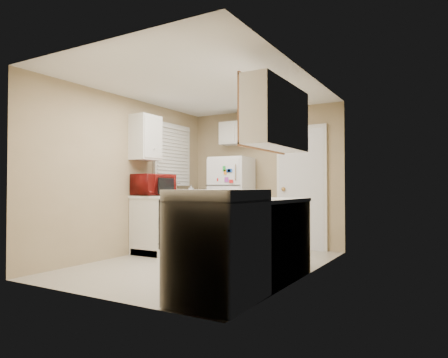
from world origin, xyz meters
The scene contains 19 objects.
floor centered at (0.00, 0.00, 0.00)m, with size 3.80×3.80×0.00m, color beige.
ceiling centered at (0.00, 0.00, 2.40)m, with size 3.80×3.80×0.00m, color white.
wall_left centered at (-1.40, 0.00, 1.20)m, with size 3.80×3.80×0.00m, color tan.
wall_right centered at (1.40, 0.00, 1.20)m, with size 3.80×3.80×0.00m, color tan.
wall_back centered at (0.00, 1.90, 1.20)m, with size 2.80×2.80×0.00m, color tan.
wall_front centered at (0.00, -1.90, 1.20)m, with size 2.80×2.80×0.00m, color tan.
left_counter centered at (-1.10, 0.90, 0.45)m, with size 0.60×1.80×0.90m, color silver.
dishwasher centered at (-0.81, 0.30, 0.49)m, with size 0.03×0.58×0.72m, color black.
sink centered at (-1.10, 1.05, 0.86)m, with size 0.54×0.74×0.16m, color gray.
microwave centered at (-1.15, 0.29, 1.05)m, with size 0.33×0.60×0.40m, color maroon.
soap_bottle centered at (-1.15, 1.31, 1.00)m, with size 0.08×0.08×0.18m, color white.
window_blinds centered at (-1.36, 1.05, 1.60)m, with size 0.10×0.98×1.08m, color silver.
upper_cabinet_left centered at (-1.25, 0.22, 1.80)m, with size 0.30×0.45×0.70m, color silver.
refrigerator centered at (-0.42, 1.50, 0.77)m, with size 0.64×0.62×1.55m, color silver.
cabinet_over_fridge centered at (-0.40, 1.75, 2.00)m, with size 0.70×0.30×0.40m, color silver.
interior_door centered at (0.70, 1.86, 1.02)m, with size 0.86×0.06×2.08m, color silver.
right_counter centered at (1.10, -0.80, 0.45)m, with size 0.60×2.00×0.90m, color silver.
stove centered at (1.07, -1.44, 0.51)m, with size 0.68×0.84×1.02m, color silver.
upper_cabinet_right centered at (1.25, -0.50, 1.80)m, with size 0.30×1.20×0.70m, color silver.
Camera 1 is at (2.92, -4.52, 1.03)m, focal length 32.00 mm.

